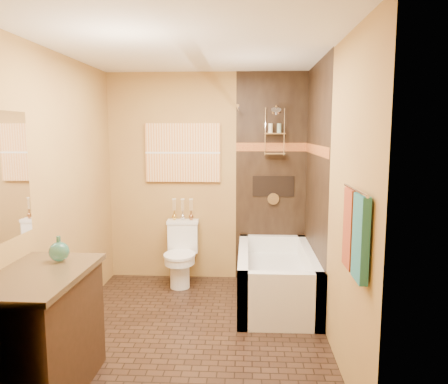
# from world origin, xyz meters

# --- Properties ---
(floor) EXTENTS (3.00, 3.00, 0.00)m
(floor) POSITION_xyz_m (0.00, 0.00, 0.00)
(floor) COLOR black
(floor) RESTS_ON ground
(wall_left) EXTENTS (0.02, 3.00, 2.50)m
(wall_left) POSITION_xyz_m (-1.20, 0.00, 1.25)
(wall_left) COLOR #AA8741
(wall_left) RESTS_ON floor
(wall_right) EXTENTS (0.02, 3.00, 2.50)m
(wall_right) POSITION_xyz_m (1.20, 0.00, 1.25)
(wall_right) COLOR #AA8741
(wall_right) RESTS_ON floor
(wall_back) EXTENTS (2.40, 0.02, 2.50)m
(wall_back) POSITION_xyz_m (0.00, 1.50, 1.25)
(wall_back) COLOR #AA8741
(wall_back) RESTS_ON floor
(wall_front) EXTENTS (2.40, 0.02, 2.50)m
(wall_front) POSITION_xyz_m (0.00, -1.50, 1.25)
(wall_front) COLOR #AA8741
(wall_front) RESTS_ON floor
(ceiling) EXTENTS (3.00, 3.00, 0.00)m
(ceiling) POSITION_xyz_m (0.00, 0.00, 2.50)
(ceiling) COLOR silver
(ceiling) RESTS_ON wall_back
(alcove_tile_back) EXTENTS (0.85, 0.01, 2.50)m
(alcove_tile_back) POSITION_xyz_m (0.78, 1.49, 1.25)
(alcove_tile_back) COLOR black
(alcove_tile_back) RESTS_ON wall_back
(alcove_tile_right) EXTENTS (0.01, 1.50, 2.50)m
(alcove_tile_right) POSITION_xyz_m (1.19, 0.75, 1.25)
(alcove_tile_right) COLOR black
(alcove_tile_right) RESTS_ON wall_right
(mosaic_band_back) EXTENTS (0.85, 0.01, 0.10)m
(mosaic_band_back) POSITION_xyz_m (0.78, 1.48, 1.62)
(mosaic_band_back) COLOR #90391A
(mosaic_band_back) RESTS_ON alcove_tile_back
(mosaic_band_right) EXTENTS (0.01, 1.50, 0.10)m
(mosaic_band_right) POSITION_xyz_m (1.18, 0.75, 1.62)
(mosaic_band_right) COLOR #90391A
(mosaic_band_right) RESTS_ON alcove_tile_right
(alcove_niche) EXTENTS (0.50, 0.01, 0.25)m
(alcove_niche) POSITION_xyz_m (0.80, 1.48, 1.15)
(alcove_niche) COLOR black
(alcove_niche) RESTS_ON alcove_tile_back
(shower_fixtures) EXTENTS (0.24, 0.33, 1.16)m
(shower_fixtures) POSITION_xyz_m (0.80, 1.38, 1.67)
(shower_fixtures) COLOR silver
(shower_fixtures) RESTS_ON floor
(curtain_rod) EXTENTS (0.03, 1.55, 0.03)m
(curtain_rod) POSITION_xyz_m (0.40, 0.75, 2.02)
(curtain_rod) COLOR silver
(curtain_rod) RESTS_ON wall_back
(towel_bar) EXTENTS (0.02, 0.55, 0.02)m
(towel_bar) POSITION_xyz_m (1.15, -1.05, 1.45)
(towel_bar) COLOR silver
(towel_bar) RESTS_ON wall_right
(towel_teal) EXTENTS (0.05, 0.22, 0.52)m
(towel_teal) POSITION_xyz_m (1.16, -1.18, 1.18)
(towel_teal) COLOR #216D70
(towel_teal) RESTS_ON towel_bar
(towel_rust) EXTENTS (0.05, 0.22, 0.52)m
(towel_rust) POSITION_xyz_m (1.16, -0.92, 1.18)
(towel_rust) COLOR maroon
(towel_rust) RESTS_ON towel_bar
(sunset_painting) EXTENTS (0.90, 0.04, 0.70)m
(sunset_painting) POSITION_xyz_m (-0.29, 1.48, 1.55)
(sunset_painting) COLOR orange
(sunset_painting) RESTS_ON wall_back
(bathtub) EXTENTS (0.80, 1.50, 0.55)m
(bathtub) POSITION_xyz_m (0.80, 0.75, 0.22)
(bathtub) COLOR white
(bathtub) RESTS_ON floor
(toilet) EXTENTS (0.38, 0.56, 0.74)m
(toilet) POSITION_xyz_m (-0.29, 1.22, 0.38)
(toilet) COLOR white
(toilet) RESTS_ON floor
(vanity) EXTENTS (0.62, 0.99, 0.87)m
(vanity) POSITION_xyz_m (-0.92, -1.00, 0.44)
(vanity) COLOR black
(vanity) RESTS_ON floor
(teal_bottle) EXTENTS (0.19, 0.19, 0.23)m
(teal_bottle) POSITION_xyz_m (-0.87, -0.74, 0.96)
(teal_bottle) COLOR #246E5E
(teal_bottle) RESTS_ON vanity
(bud_vases) EXTENTS (0.26, 0.05, 0.26)m
(bud_vases) POSITION_xyz_m (-0.29, 1.39, 0.88)
(bud_vases) COLOR gold
(bud_vases) RESTS_ON toilet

